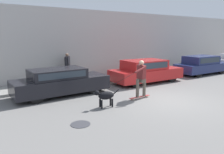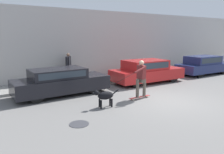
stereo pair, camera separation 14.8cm
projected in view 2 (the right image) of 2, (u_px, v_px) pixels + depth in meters
The scene contains 11 objects.
ground_plane at pixel (166, 100), 9.55m from camera, with size 36.00×36.00×0.00m, color slate.
back_wall at pixel (97, 45), 14.49m from camera, with size 32.00×0.30×4.40m.
sidewalk_curb at pixel (106, 79), 13.94m from camera, with size 30.00×1.93×0.13m.
parked_car_0 at pixel (61, 82), 10.36m from camera, with size 4.50×1.79×1.28m.
parked_car_1 at pixel (147, 71), 13.11m from camera, with size 4.50×1.88×1.37m.
parked_car_2 at pixel (203, 65), 15.91m from camera, with size 4.34×1.72×1.34m.
dog at pixel (105, 96), 8.56m from camera, with size 1.08×0.41×0.72m.
skateboarder at pixel (141, 77), 9.67m from camera, with size 2.85×0.59×1.73m.
pedestrian_with_bag at pixel (69, 66), 12.91m from camera, with size 0.49×0.65×1.65m.
manhole_cover at pixel (79, 124), 6.98m from camera, with size 0.64×0.64×0.01m.
fire_hydrant at pixel (215, 65), 17.86m from camera, with size 0.18×0.18×0.74m.
Camera 2 is at (-6.86, -6.56, 2.79)m, focal length 35.00 mm.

